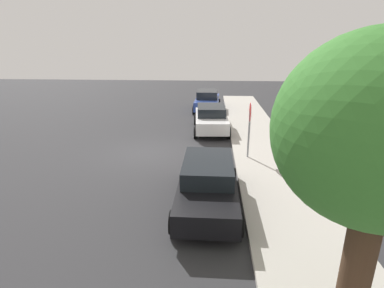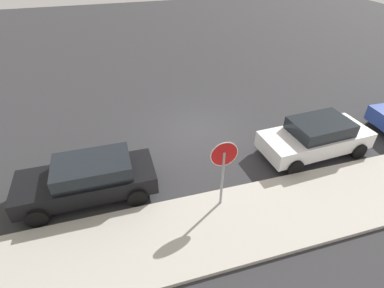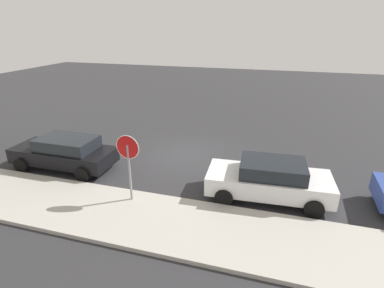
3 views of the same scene
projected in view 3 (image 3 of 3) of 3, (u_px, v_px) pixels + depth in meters
The scene contains 5 objects.
ground_plane at pixel (185, 155), 14.47m from camera, with size 60.00×60.00×0.00m, color #2D2D30.
sidewalk_curb at pixel (136, 217), 9.70m from camera, with size 32.00×2.83×0.14m, color #B2ADA3.
stop_sign at pixel (128, 157), 9.95m from camera, with size 0.84×0.08×2.54m.
parked_car_black at pixel (65, 152), 12.87m from camera, with size 4.42×1.94×1.43m.
parked_car_white at pixel (269, 179), 10.61m from camera, with size 4.41×2.18×1.46m.
Camera 3 is at (-4.04, 12.60, 5.90)m, focal length 28.00 mm.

